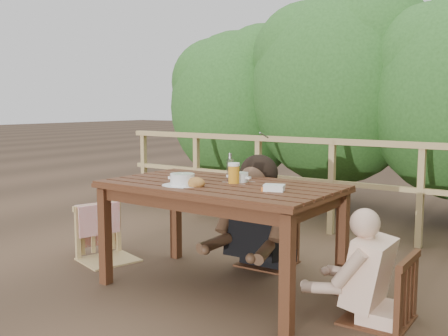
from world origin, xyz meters
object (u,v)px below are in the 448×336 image
Objects in this scene: soup_far at (239,178)px; butter_tub at (274,189)px; table at (220,238)px; beer_glass at (234,174)px; woman at (269,180)px; chair_far at (268,214)px; chair_right at (379,256)px; diner_right at (385,231)px; soup_near at (182,180)px; chair_left at (107,210)px; bread_roll at (196,183)px; bottle at (230,168)px.

butter_tub is at bearing -26.88° from soup_far.
beer_glass reaches higher than table.
woman reaches higher than beer_glass.
chair_far is 0.78m from beer_glass.
butter_tub is at bearing -8.20° from table.
chair_far is 1.04× the size of chair_right.
diner_right is 1.41m from soup_near.
soup_near is (-1.32, -0.33, 0.40)m from chair_right.
chair_left is 3.11× the size of soup_near.
bread_roll reaches higher than table.
bread_roll is 0.37m from bottle.
soup_near is 2.12× the size of butter_tub.
table is 0.48m from bread_roll.
chair_right is (2.35, 0.11, -0.03)m from chair_left.
diner_right is 4.04× the size of soup_near.
table is at bearing -114.05° from soup_far.
chair_right is 0.72× the size of diner_right.
bottle is at bearing -178.71° from soup_far.
woman is 10.61× the size of butter_tub.
bottle is 0.55m from butter_tub.
table is 0.71m from chair_far.
soup_far reaches higher than table.
chair_left is at bearing -177.22° from beer_glass.
soup_far is 0.10m from bottle.
chair_left is 1.35m from beer_glass.
chair_left is at bearing 168.19° from soup_near.
diner_right is at bearing 14.81° from bread_roll.
chair_right is at bearing 14.04° from soup_near.
soup_near is at bearing -128.08° from table.
bottle reaches higher than table.
chair_left reaches higher than soup_far.
woman is at bearing 98.05° from beer_glass.
diner_right is 8.63× the size of bread_roll.
chair_left is 6.65× the size of bread_roll.
chair_far is 1.02m from soup_near.
chair_right is at bearing -3.65° from butter_tub.
chair_right is at bearing 2.70° from beer_glass.
chair_right is at bearing 88.95° from diner_right.
diner_right is 5.27× the size of bottle.
chair_right is at bearing 5.51° from table.
woman is 5.00× the size of soup_near.
chair_left is 2.39m from diner_right.
soup_near is at bearing -77.01° from chair_right.
bread_roll is (1.16, -0.21, 0.37)m from chair_left.
diner_right is at bearing -71.31° from chair_left.
diner_right is 1.13m from beer_glass.
beer_glass is 0.13m from bottle.
table is at bearing -73.91° from chair_left.
chair_right is 1.30m from bread_roll.
chair_far is at bearing 90.47° from bottle.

